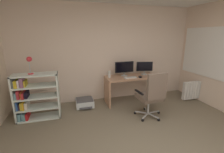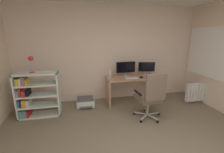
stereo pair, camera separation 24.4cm
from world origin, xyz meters
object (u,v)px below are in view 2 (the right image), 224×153
(desktop_speaker, at_px, (110,74))
(office_chair, at_px, (151,95))
(desk, at_px, (133,84))
(radiator, at_px, (200,92))
(keyboard, at_px, (131,78))
(bookshelf, at_px, (34,95))
(printer, at_px, (85,102))
(desk_lamp, at_px, (31,60))
(monitor_secondary, at_px, (147,68))
(monitor_main, at_px, (126,68))
(computer_mouse, at_px, (141,77))

(desktop_speaker, distance_m, office_chair, 1.28)
(desk, height_order, radiator, desk)
(desktop_speaker, bearing_deg, keyboard, -21.35)
(bookshelf, bearing_deg, radiator, -1.93)
(printer, distance_m, radiator, 3.14)
(desk, distance_m, printer, 1.37)
(keyboard, relative_size, radiator, 0.40)
(bookshelf, height_order, desk_lamp, desk_lamp)
(desktop_speaker, height_order, radiator, desktop_speaker)
(office_chair, bearing_deg, monitor_secondary, 71.37)
(desktop_speaker, xyz_separation_m, bookshelf, (-1.83, -0.35, -0.31))
(desktop_speaker, bearing_deg, bookshelf, -169.05)
(desk_lamp, bearing_deg, monitor_main, 10.19)
(desk, height_order, desk_lamp, desk_lamp)
(monitor_secondary, relative_size, desktop_speaker, 2.67)
(keyboard, height_order, office_chair, office_chair)
(keyboard, distance_m, office_chair, 0.89)
(computer_mouse, relative_size, office_chair, 0.09)
(printer, relative_size, radiator, 0.58)
(office_chair, bearing_deg, desk_lamp, 164.04)
(monitor_secondary, xyz_separation_m, keyboard, (-0.53, -0.25, -0.20))
(monitor_main, bearing_deg, desk, -34.56)
(monitor_main, height_order, computer_mouse, monitor_main)
(monitor_main, height_order, bookshelf, monitor_main)
(desktop_speaker, relative_size, bookshelf, 0.17)
(monitor_main, xyz_separation_m, desk_lamp, (-2.24, -0.40, 0.34))
(desk, relative_size, radiator, 1.68)
(monitor_main, relative_size, desktop_speaker, 3.13)
(monitor_main, relative_size, printer, 1.08)
(desk_lamp, bearing_deg, bookshelf, 179.22)
(desktop_speaker, bearing_deg, printer, -177.60)
(desk, xyz_separation_m, desktop_speaker, (-0.61, 0.07, 0.28))
(computer_mouse, bearing_deg, keyboard, -179.61)
(computer_mouse, xyz_separation_m, desktop_speaker, (-0.79, 0.23, 0.07))
(monitor_main, distance_m, radiator, 2.15)
(office_chair, xyz_separation_m, radiator, (1.75, 0.56, -0.27))
(desk, distance_m, desktop_speaker, 0.68)
(keyboard, relative_size, desk_lamp, 0.92)
(desk_lamp, bearing_deg, office_chair, -15.96)
(desk, distance_m, computer_mouse, 0.32)
(keyboard, bearing_deg, desktop_speaker, 155.23)
(desk, bearing_deg, office_chair, -86.48)
(monitor_main, xyz_separation_m, keyboard, (0.08, -0.25, -0.22))
(monitor_main, distance_m, printer, 1.42)
(monitor_main, height_order, office_chair, monitor_main)
(desktop_speaker, distance_m, radiator, 2.52)
(keyboard, xyz_separation_m, office_chair, (0.15, -0.86, -0.16))
(keyboard, bearing_deg, monitor_main, 103.99)
(desk, height_order, monitor_secondary, monitor_secondary)
(desk, distance_m, desk_lamp, 2.54)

